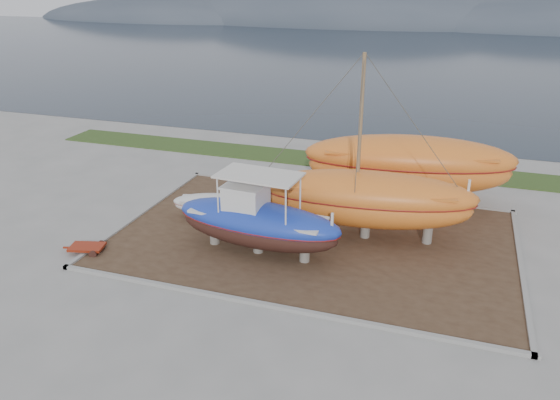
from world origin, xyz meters
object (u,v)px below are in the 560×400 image
(red_trailer, at_px, (87,249))
(orange_sailboat, at_px, (370,151))
(white_dinghy, at_px, (211,206))
(orange_bare_hull, at_px, (408,171))
(blue_caique, at_px, (258,214))

(red_trailer, bearing_deg, orange_sailboat, 10.58)
(white_dinghy, xyz_separation_m, orange_bare_hull, (9.17, 5.00, 1.23))
(orange_sailboat, bearing_deg, white_dinghy, 174.73)
(orange_sailboat, xyz_separation_m, orange_bare_hull, (1.29, 4.87, -2.43))
(blue_caique, distance_m, red_trailer, 7.84)
(blue_caique, relative_size, white_dinghy, 2.01)
(blue_caique, xyz_separation_m, red_trailer, (-7.27, -2.36, -1.74))
(white_dinghy, relative_size, orange_bare_hull, 0.35)
(red_trailer, bearing_deg, orange_bare_hull, 24.25)
(orange_sailboat, bearing_deg, blue_caique, -150.81)
(orange_sailboat, relative_size, red_trailer, 4.44)
(orange_sailboat, bearing_deg, orange_bare_hull, 68.98)
(white_dinghy, distance_m, orange_sailboat, 8.68)
(white_dinghy, xyz_separation_m, orange_sailboat, (7.88, 0.13, 3.66))
(blue_caique, relative_size, red_trailer, 3.45)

